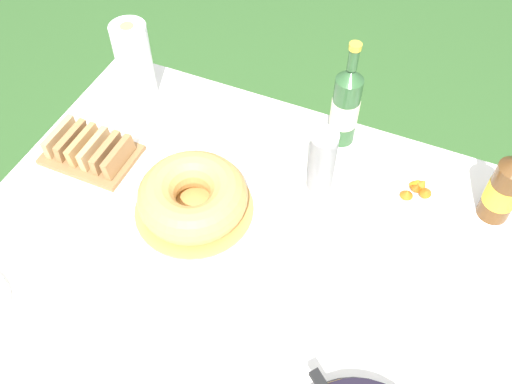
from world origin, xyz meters
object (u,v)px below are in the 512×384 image
Objects in this scene: paper_towel_roll at (134,62)px; bread_board at (90,150)px; cider_bottle_amber at (505,187)px; bundt_cake at (193,197)px; cup_stack at (322,162)px; snack_plate_near at (418,191)px; cider_bottle_green at (346,106)px.

paper_towel_roll is 0.31m from bread_board.
cider_bottle_amber is at bearing 13.24° from bread_board.
bundt_cake is at bearing -157.30° from cider_bottle_amber.
cup_stack is 1.13× the size of snack_plate_near.
paper_towel_roll is (-0.66, 0.14, 0.02)m from cup_stack.
cider_bottle_amber is 1.17× the size of paper_towel_roll.
cider_bottle_green is 0.75m from bread_board.
cider_bottle_green reaches higher than cup_stack.
cider_bottle_green is (0.28, 0.41, 0.08)m from bundt_cake.
bread_board is (-0.91, -0.24, 0.02)m from snack_plate_near.
cider_bottle_amber is (0.46, 0.10, 0.00)m from cup_stack.
cider_bottle_green is at bearing 167.47° from cider_bottle_amber.
bundt_cake is at bearing -7.92° from bread_board.
cup_stack reaches higher than snack_plate_near.
cup_stack is at bearing -88.74° from cider_bottle_green.
snack_plate_near is (0.54, 0.29, -0.04)m from bundt_cake.
bundt_cake is 0.36m from cup_stack.
cider_bottle_amber reaches higher than paper_towel_roll.
snack_plate_near is at bearing 18.58° from cup_stack.
cider_bottle_amber reaches higher than snack_plate_near.
cider_bottle_green is at bearing 56.02° from bundt_cake.
cider_bottle_green is 0.66m from paper_towel_roll.
paper_towel_roll reaches higher than bread_board.
paper_towel_roll is at bearing 92.01° from bread_board.
cup_stack is at bearing 13.61° from bread_board.
snack_plate_near is 0.74× the size of paper_towel_roll.
snack_plate_near is (-0.20, -0.02, -0.10)m from cider_bottle_amber.
cup_stack is at bearing -11.89° from paper_towel_roll.
cup_stack is at bearing -167.30° from cider_bottle_amber.
cup_stack is 0.63× the size of cider_bottle_green.
bread_board is at bearing -166.39° from cup_stack.
cider_bottle_green is at bearing 91.26° from cup_stack.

